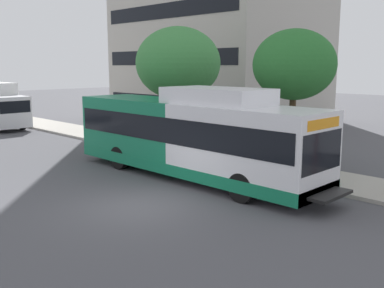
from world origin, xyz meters
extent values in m
plane|color=#4C4C51|center=(0.00, 8.00, 0.00)|extent=(120.00, 120.00, 0.00)
cube|color=#A8A399|center=(7.00, 6.00, 0.07)|extent=(3.00, 56.00, 0.14)
cube|color=white|center=(3.70, -1.39, 1.69)|extent=(2.54, 5.80, 2.73)
cube|color=#14724C|center=(3.70, 4.41, 1.69)|extent=(2.54, 5.80, 2.73)
cube|color=#14724C|center=(3.70, 1.51, 0.54)|extent=(2.57, 11.60, 0.44)
cube|color=black|center=(3.70, 1.51, 2.05)|extent=(2.58, 11.25, 0.96)
cube|color=black|center=(3.70, -4.25, 1.85)|extent=(2.34, 0.10, 1.24)
cube|color=orange|center=(3.70, -4.26, 2.72)|extent=(1.90, 0.08, 0.32)
cube|color=white|center=(3.70, 0.06, 3.35)|extent=(2.16, 4.06, 0.60)
cube|color=black|center=(3.70, -4.64, 0.55)|extent=(1.78, 0.60, 0.10)
cylinder|color=black|center=(2.57, -2.09, 0.50)|extent=(0.30, 1.00, 1.00)
cylinder|color=black|center=(4.83, -2.09, 0.50)|extent=(0.30, 1.00, 1.00)
cylinder|color=black|center=(2.57, 4.70, 0.50)|extent=(0.30, 1.00, 1.00)
cylinder|color=black|center=(4.83, 4.70, 0.50)|extent=(0.30, 1.00, 1.00)
cylinder|color=#4C3823|center=(7.98, -0.49, 1.66)|extent=(0.28, 0.28, 3.04)
ellipsoid|color=#286B2D|center=(7.98, -0.49, 4.50)|extent=(3.52, 3.52, 2.99)
cylinder|color=#4C3823|center=(8.05, 6.75, 1.51)|extent=(0.28, 0.28, 2.74)
ellipsoid|color=#3D8442|center=(8.05, 6.75, 4.59)|extent=(4.56, 4.56, 3.88)
cube|color=silver|center=(3.90, 19.15, 1.35)|extent=(2.30, 2.00, 2.10)
cube|color=black|center=(3.90, 18.18, 1.75)|extent=(2.07, 0.08, 0.80)
cylinder|color=black|center=(4.93, 19.59, 0.46)|extent=(0.26, 0.92, 0.92)
cube|color=black|center=(19.74, 14.06, 1.68)|extent=(12.11, 13.71, 1.10)
cube|color=black|center=(19.74, 14.06, 5.04)|extent=(12.11, 13.71, 1.10)
cube|color=black|center=(19.74, 14.06, 8.40)|extent=(12.11, 13.71, 1.10)
cylinder|color=#B7B7BC|center=(25.24, 28.84, 3.92)|extent=(1.10, 1.10, 7.84)
cylinder|color=#B7B7BC|center=(25.24, 28.84, 11.75)|extent=(0.91, 0.91, 7.84)
camera|label=1|loc=(-8.50, -10.83, 4.45)|focal=41.31mm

